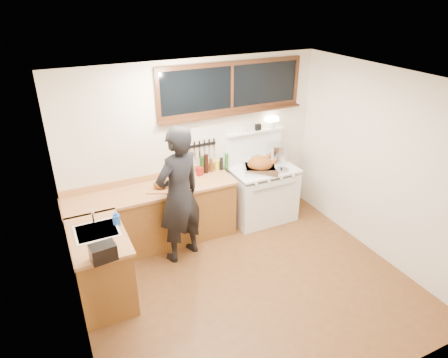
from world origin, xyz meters
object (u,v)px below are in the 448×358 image
vintage_stove (262,192)px  cutting_board (161,186)px  man (179,195)px  roast_turkey (260,166)px

vintage_stove → cutting_board: vintage_stove is taller
man → cutting_board: (-0.12, 0.40, -0.02)m
roast_turkey → vintage_stove: bearing=45.3°
vintage_stove → roast_turkey: (-0.12, -0.12, 0.54)m
vintage_stove → man: man is taller
cutting_board → roast_turkey: size_ratio=0.80×
roast_turkey → cutting_board: bearing=176.2°
man → cutting_board: bearing=106.3°
vintage_stove → man: (-1.55, -0.42, 0.50)m
man → cutting_board: 0.42m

